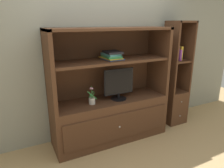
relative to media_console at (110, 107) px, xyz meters
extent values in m
plane|color=tan|center=(0.00, -0.41, -0.52)|extent=(8.00, 8.00, 0.00)
cube|color=gray|center=(0.00, 0.34, 0.88)|extent=(6.00, 0.10, 2.80)
cube|color=#4C2D1C|center=(0.00, -0.01, -0.19)|extent=(1.78, 0.55, 0.66)
cube|color=#462A19|center=(0.00, -0.29, -0.19)|extent=(1.64, 0.02, 0.40)
sphere|color=silver|center=(0.00, -0.30, -0.19)|extent=(0.02, 0.02, 0.02)
cube|color=#4C2D1C|center=(-0.86, -0.01, 0.67)|extent=(0.05, 0.55, 1.05)
cube|color=#4C2D1C|center=(0.86, -0.01, 0.67)|extent=(0.05, 0.55, 1.05)
cube|color=#4C2D1C|center=(0.00, 0.26, 0.67)|extent=(1.78, 0.02, 1.05)
cube|color=#4C2D1C|center=(0.00, -0.01, 1.17)|extent=(1.78, 0.55, 0.04)
cube|color=#4C2D1C|center=(0.00, -0.01, 0.73)|extent=(1.68, 0.49, 0.04)
cylinder|color=black|center=(0.11, -0.06, 0.15)|extent=(0.24, 0.24, 0.01)
cylinder|color=black|center=(0.11, -0.06, 0.19)|extent=(0.03, 0.03, 0.07)
cube|color=black|center=(0.11, -0.06, 0.41)|extent=(0.48, 0.02, 0.39)
cube|color=black|center=(0.11, -0.07, 0.41)|extent=(0.44, 0.00, 0.35)
cylinder|color=beige|center=(-0.32, -0.07, 0.19)|extent=(0.09, 0.09, 0.09)
cylinder|color=#3D6B33|center=(-0.32, -0.07, 0.32)|extent=(0.01, 0.01, 0.18)
cube|color=#2D7A38|center=(-0.30, -0.06, 0.28)|extent=(0.02, 0.08, 0.09)
cube|color=#2D7A38|center=(-0.32, -0.04, 0.28)|extent=(0.07, 0.00, 0.09)
cube|color=#2D7A38|center=(-0.35, -0.07, 0.28)|extent=(0.03, 0.07, 0.08)
cube|color=#2D7A38|center=(-0.33, -0.09, 0.28)|extent=(0.14, 0.02, 0.13)
sphere|color=#DB9EC6|center=(-0.34, -0.06, 0.38)|extent=(0.03, 0.03, 0.03)
sphere|color=#DB9EC6|center=(-0.32, -0.07, 0.37)|extent=(0.02, 0.02, 0.02)
sphere|color=#DB9EC6|center=(-0.32, -0.07, 0.37)|extent=(0.02, 0.02, 0.02)
cube|color=#2D519E|center=(0.03, -0.02, 0.75)|extent=(0.27, 0.30, 0.02)
cube|color=gold|center=(0.01, 0.00, 0.77)|extent=(0.26, 0.35, 0.01)
cube|color=#338C4C|center=(0.01, -0.01, 0.79)|extent=(0.21, 0.30, 0.03)
cube|color=teal|center=(0.01, 0.00, 0.82)|extent=(0.21, 0.29, 0.03)
cube|color=black|center=(0.03, -0.01, 0.85)|extent=(0.24, 0.32, 0.03)
cube|color=#4C2D1C|center=(1.29, -0.01, -0.22)|extent=(0.38, 0.36, 0.60)
sphere|color=silver|center=(1.29, -0.19, -0.07)|extent=(0.02, 0.02, 0.02)
sphere|color=silver|center=(1.29, -0.19, -0.34)|extent=(0.02, 0.02, 0.02)
cube|color=#4C2D1C|center=(1.11, -0.01, 0.68)|extent=(0.03, 0.36, 1.20)
cube|color=#4C2D1C|center=(1.47, -0.01, 0.68)|extent=(0.03, 0.36, 1.20)
cube|color=#4C2D1C|center=(1.29, 0.17, 0.68)|extent=(0.38, 0.02, 1.20)
cube|color=#4C2D1C|center=(1.29, -0.01, 0.62)|extent=(0.32, 0.33, 0.03)
cube|color=#4C2D1C|center=(1.29, -0.01, 1.27)|extent=(0.38, 0.36, 0.03)
cube|color=gold|center=(1.16, -0.01, 0.73)|extent=(0.02, 0.12, 0.20)
cube|color=#2D519E|center=(1.19, -0.01, 0.77)|extent=(0.02, 0.16, 0.27)
cube|color=purple|center=(1.23, -0.01, 0.75)|extent=(0.04, 0.13, 0.23)
cube|color=purple|center=(1.27, -0.01, 0.72)|extent=(0.04, 0.18, 0.18)
cube|color=gold|center=(1.31, -0.01, 0.75)|extent=(0.04, 0.13, 0.23)
camera|label=1|loc=(-1.28, -2.61, 1.27)|focal=32.75mm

